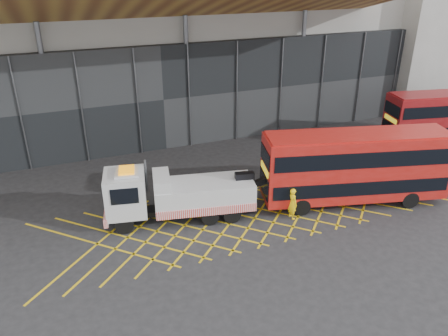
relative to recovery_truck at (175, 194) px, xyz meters
name	(u,v)px	position (x,y,z in m)	size (l,w,h in m)	color
ground_plane	(185,225)	(0.23, -0.89, -1.59)	(120.00, 120.00, 0.00)	#252527
road_markings	(249,212)	(4.23, -0.89, -1.59)	(24.76, 7.16, 0.01)	yellow
construction_building	(138,21)	(2.15, 17.51, 7.38)	(55.00, 23.97, 18.00)	gray
recovery_truck	(175,194)	(0.00, 0.00, 0.00)	(9.93, 3.96, 3.45)	black
bus_towed	(355,165)	(10.59, -2.10, 0.90)	(11.31, 5.26, 4.49)	#AD140F
worker	(293,203)	(6.24, -2.41, -0.64)	(0.69, 0.46, 1.90)	yellow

